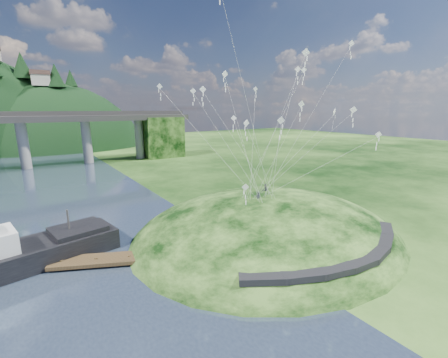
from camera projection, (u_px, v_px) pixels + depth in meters
ground at (224, 257)px, 32.60m from camera, size 320.00×320.00×0.00m
grass_hill at (267, 244)px, 38.92m from camera, size 36.00×32.00×13.00m
footpath at (347, 256)px, 28.33m from camera, size 22.29×5.84×0.83m
work_barge at (9, 255)px, 29.29m from camera, size 20.15×8.71×6.83m
wooden_dock at (129, 258)px, 31.33m from camera, size 15.06×8.72×1.11m
kite_flyers at (264, 186)px, 39.38m from camera, size 4.10×3.07×1.86m
kite_swarm at (276, 96)px, 35.25m from camera, size 19.90×18.02×22.09m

